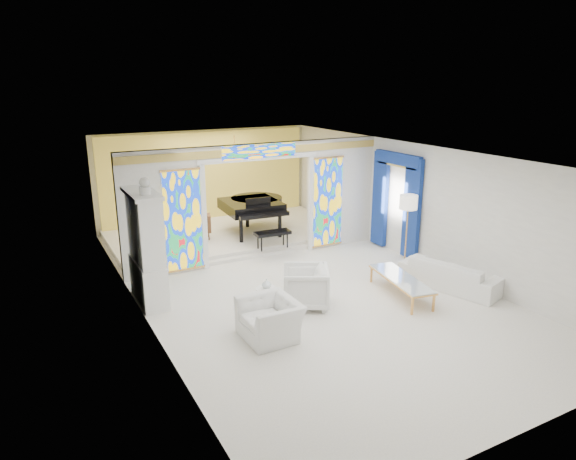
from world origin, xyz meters
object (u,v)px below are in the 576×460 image
sofa (451,274)px  grand_piano (254,205)px  armchair_left (270,319)px  coffee_table (401,279)px  tv_console (200,224)px  armchair_right (305,287)px  china_cabinet (146,249)px

sofa → grand_piano: (-2.28, 5.60, 0.65)m
armchair_left → coffee_table: armchair_left is taller
coffee_table → tv_console: bearing=116.0°
armchair_right → sofa: armchair_right is taller
armchair_right → coffee_table: 2.14m
armchair_left → china_cabinet: bearing=-150.1°
china_cabinet → sofa: 6.69m
armchair_right → grand_piano: (1.10, 4.90, 0.55)m
sofa → grand_piano: grand_piano is taller
armchair_right → sofa: bearing=106.6°
armchair_right → tv_console: bearing=-145.0°
tv_console → grand_piano: bearing=16.4°
grand_piano → sofa: bearing=-64.3°
sofa → tv_console: bearing=17.6°
china_cabinet → grand_piano: china_cabinet is taller
sofa → coffee_table: (-1.31, 0.15, 0.07)m
armchair_right → coffee_table: size_ratio=0.47×
tv_console → sofa: bearing=-38.0°
china_cabinet → sofa: china_cabinet is taller
china_cabinet → armchair_left: (1.55, -2.62, -0.81)m
sofa → grand_piano: 6.08m
armchair_left → coffee_table: 3.32m
armchair_left → grand_piano: bearing=157.2°
armchair_left → tv_console: 5.81m
armchair_left → tv_console: (0.65, 5.77, 0.28)m
sofa → armchair_right: bearing=60.8°
sofa → coffee_table: sofa is taller
china_cabinet → armchair_left: 3.15m
sofa → tv_console: size_ratio=3.18×
grand_piano → armchair_left: bearing=-108.6°
coffee_table → armchair_left: bearing=-174.5°
armchair_left → grand_piano: (2.34, 5.76, 0.62)m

